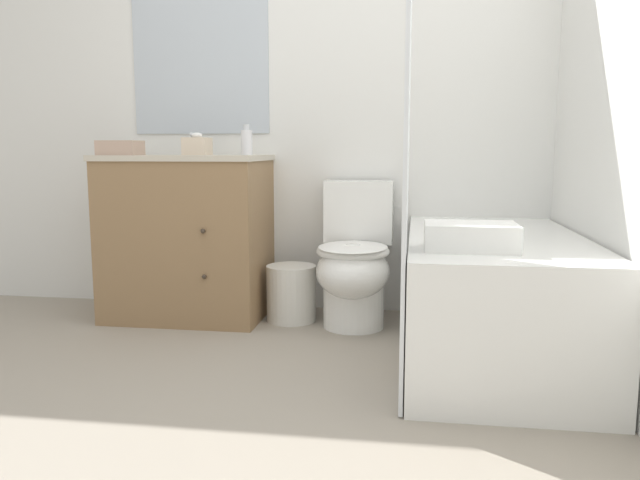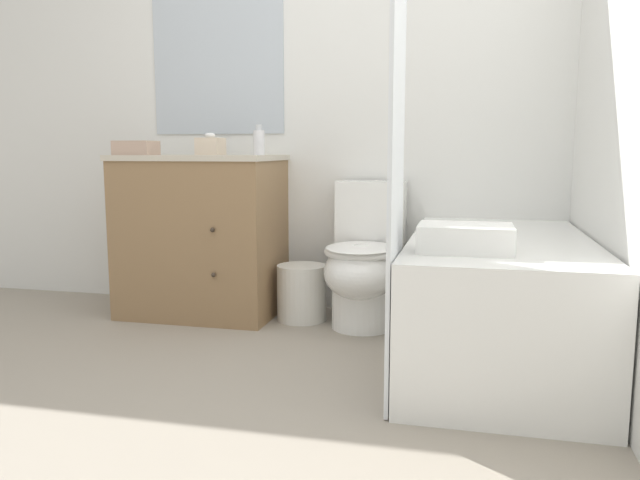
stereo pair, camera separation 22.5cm
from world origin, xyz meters
The scene contains 13 objects.
ground_plane centered at (0.00, 0.00, 0.00)m, with size 14.00×14.00×0.00m, color gray.
wall_back centered at (-0.01, 1.67, 1.25)m, with size 8.00×0.06×2.50m.
wall_right centered at (1.22, 0.82, 1.25)m, with size 0.05×2.65×2.50m.
vanity_cabinet centered at (-0.76, 1.37, 0.45)m, with size 0.86×0.59×0.89m.
sink_faucet centered at (-0.76, 1.55, 0.92)m, with size 0.14×0.12×0.12m.
toilet centered at (0.16, 1.31, 0.33)m, with size 0.37×0.63×0.75m.
bathtub centered at (0.81, 0.91, 0.27)m, with size 0.74×1.47×0.54m.
shower_curtain centered at (0.43, 0.36, 1.02)m, with size 0.02×0.35×2.03m.
wastebasket centered at (-0.19, 1.35, 0.15)m, with size 0.27×0.27×0.30m.
tissue_box centered at (-0.68, 1.33, 0.93)m, with size 0.13×0.13×0.12m.
soap_dispenser centered at (-0.43, 1.39, 0.96)m, with size 0.06×0.06×0.16m.
hand_towel_folded centered at (-1.05, 1.20, 0.92)m, with size 0.21×0.15×0.07m.
bath_towel_folded centered at (0.67, 0.50, 0.59)m, with size 0.34×0.24×0.10m.
Camera 1 is at (0.46, -1.86, 0.91)m, focal length 35.00 mm.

